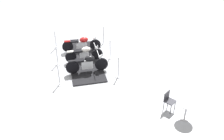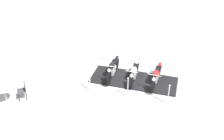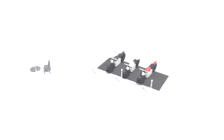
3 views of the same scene
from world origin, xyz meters
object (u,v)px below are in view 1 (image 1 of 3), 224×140
(stanchion_left_rear, at_px, (56,42))
(stanchion_left_mid, at_px, (57,59))
(cafe_chair_near_table, at_px, (169,100))
(stanchion_right_mid, at_px, (110,52))
(cafe_table, at_px, (187,107))
(motorcycle_black, at_px, (88,63))
(stanchion_right_rear, at_px, (104,38))
(motorcycle_maroon, at_px, (82,43))
(stanchion_right_front, at_px, (118,70))
(stanchion_left_front, at_px, (59,78))
(motorcycle_cream, at_px, (85,53))

(stanchion_left_rear, height_order, stanchion_left_mid, stanchion_left_rear)
(stanchion_left_mid, bearing_deg, cafe_chair_near_table, 44.37)
(stanchion_right_mid, distance_m, cafe_table, 5.78)
(motorcycle_black, height_order, stanchion_right_mid, stanchion_right_mid)
(motorcycle_black, distance_m, stanchion_right_rear, 3.41)
(motorcycle_maroon, xyz_separation_m, cafe_chair_near_table, (5.85, 3.07, 0.01))
(motorcycle_maroon, relative_size, stanchion_left_rear, 2.03)
(motorcycle_maroon, relative_size, stanchion_right_mid, 1.99)
(stanchion_left_rear, xyz_separation_m, cafe_chair_near_table, (6.57, 4.60, 0.13))
(stanchion_right_front, relative_size, stanchion_left_mid, 1.02)
(stanchion_left_front, bearing_deg, stanchion_left_mid, -178.41)
(motorcycle_cream, xyz_separation_m, cafe_table, (5.34, 3.54, 0.10))
(stanchion_right_rear, height_order, cafe_table, stanchion_right_rear)
(stanchion_right_mid, relative_size, stanchion_left_front, 1.06)
(motorcycle_black, height_order, stanchion_left_front, stanchion_left_front)
(stanchion_left_rear, bearing_deg, stanchion_right_rear, 91.59)
(stanchion_right_front, bearing_deg, cafe_chair_near_table, 29.06)
(stanchion_left_rear, bearing_deg, cafe_table, 35.19)
(cafe_table, bearing_deg, cafe_chair_near_table, -142.78)
(stanchion_left_front, bearing_deg, stanchion_right_mid, 124.86)
(motorcycle_maroon, relative_size, stanchion_right_rear, 2.03)
(motorcycle_maroon, distance_m, stanchion_left_rear, 1.69)
(motorcycle_maroon, xyz_separation_m, stanchion_right_front, (3.05, 1.51, -0.12))
(stanchion_left_front, xyz_separation_m, cafe_table, (3.37, 4.98, 0.24))
(motorcycle_black, xyz_separation_m, cafe_table, (4.17, 3.50, 0.04))
(motorcycle_cream, bearing_deg, stanchion_left_mid, 179.47)
(stanchion_right_rear, distance_m, cafe_chair_near_table, 6.86)
(motorcycle_maroon, bearing_deg, cafe_table, -59.32)
(motorcycle_black, xyz_separation_m, stanchion_left_mid, (-1.12, -1.53, -0.20))
(stanchion_left_mid, bearing_deg, cafe_table, 43.57)
(stanchion_right_rear, bearing_deg, motorcycle_cream, -35.21)
(motorcycle_cream, bearing_deg, cafe_chair_near_table, -59.07)
(motorcycle_cream, bearing_deg, motorcycle_maroon, 88.85)
(motorcycle_black, xyz_separation_m, stanchion_left_front, (0.80, -1.48, -0.20))
(stanchion_left_mid, bearing_deg, motorcycle_maroon, 129.22)
(motorcycle_black, bearing_deg, cafe_chair_near_table, -50.80)
(stanchion_right_mid, height_order, cafe_table, stanchion_right_mid)
(stanchion_right_rear, bearing_deg, stanchion_right_mid, 1.59)
(motorcycle_black, bearing_deg, stanchion_left_mid, 142.53)
(motorcycle_maroon, distance_m, stanchion_right_mid, 1.84)
(motorcycle_maroon, bearing_deg, stanchion_left_front, -112.50)
(stanchion_right_rear, height_order, cafe_chair_near_table, stanchion_right_rear)
(cafe_table, bearing_deg, stanchion_left_front, -124.07)
(stanchion_left_front, bearing_deg, motorcycle_maroon, 155.57)
(stanchion_left_front, height_order, stanchion_left_mid, stanchion_left_mid)
(stanchion_right_mid, bearing_deg, motorcycle_maroon, -127.56)
(stanchion_left_mid, bearing_deg, motorcycle_black, 53.83)
(motorcycle_black, bearing_deg, motorcycle_cream, 90.75)
(cafe_table, bearing_deg, stanchion_right_front, -149.28)
(stanchion_right_mid, relative_size, stanchion_right_front, 1.01)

